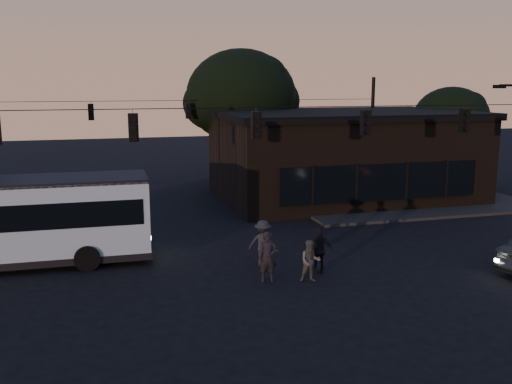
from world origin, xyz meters
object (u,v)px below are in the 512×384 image
object	(u,v)px
pedestrian_a	(268,257)
pedestrian_d	(263,243)
building	(343,154)
pedestrian_b	(310,261)
pedestrian_c	(319,250)

from	to	relation	value
pedestrian_a	pedestrian_d	world-z (taller)	pedestrian_a
building	pedestrian_a	bearing A→B (deg)	-123.50
pedestrian_b	pedestrian_c	xyz separation A→B (m)	(0.66, 0.77, 0.12)
building	pedestrian_a	xyz separation A→B (m)	(-9.02, -13.62, -1.79)
pedestrian_a	pedestrian_d	bearing A→B (deg)	91.04
building	pedestrian_a	distance (m)	16.44
pedestrian_b	pedestrian_c	distance (m)	1.02
building	pedestrian_d	bearing A→B (deg)	-126.20
pedestrian_d	pedestrian_b	bearing A→B (deg)	148.41
building	pedestrian_b	world-z (taller)	building
pedestrian_b	pedestrian_d	distance (m)	2.51
pedestrian_a	pedestrian_b	xyz separation A→B (m)	(1.45, -0.48, -0.14)
pedestrian_b	building	bearing A→B (deg)	74.05
building	pedestrian_d	size ratio (longest dim) A/B	8.39
pedestrian_a	pedestrian_c	distance (m)	2.13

